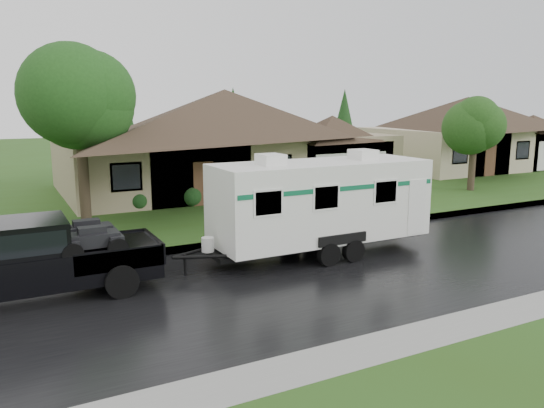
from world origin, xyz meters
The scene contains 11 objects.
ground centered at (0.00, 0.00, 0.00)m, with size 140.00×140.00×0.00m, color #2E5119.
road centered at (0.00, -2.00, 0.01)m, with size 140.00×8.00×0.01m, color black.
curb centered at (0.00, 2.25, 0.07)m, with size 140.00×0.50×0.15m, color gray.
lawn centered at (0.00, 15.00, 0.07)m, with size 140.00×26.00×0.15m, color #2E5119.
house_main centered at (2.29, 13.84, 3.59)m, with size 19.44×10.80×6.90m.
house_neighbor centered at (22.27, 14.34, 3.32)m, with size 15.12×9.72×6.45m.
tree_left_green centered at (-6.75, 8.25, 4.91)m, with size 4.15×4.15×6.86m.
tree_right_green centered at (13.69, 6.33, 3.81)m, with size 3.19×3.19×5.29m.
shrub_row centered at (2.00, 9.30, 0.65)m, with size 13.60×1.00×1.00m.
pickup_truck centered at (-9.37, -0.22, 1.11)m, with size 6.20×2.35×2.07m.
travel_trailer centered at (-0.56, -0.22, 1.82)m, with size 7.64×2.68×3.43m.
Camera 1 is at (-9.90, -14.62, 4.95)m, focal length 35.00 mm.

